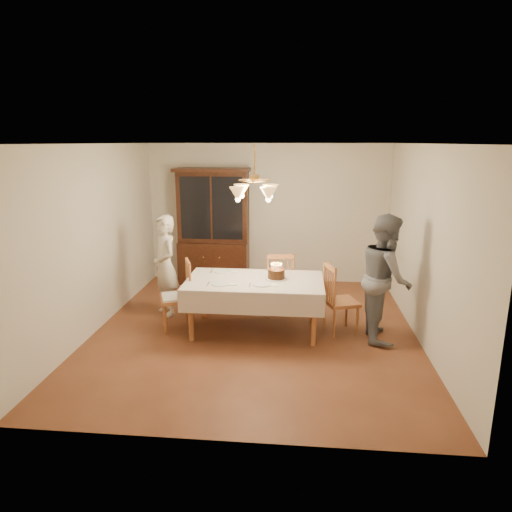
# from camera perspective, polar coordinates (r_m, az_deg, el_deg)

# --- Properties ---
(ground) EXTENTS (5.00, 5.00, 0.00)m
(ground) POSITION_cam_1_polar(r_m,az_deg,el_deg) (6.61, -0.17, -9.29)
(ground) COLOR brown
(ground) RESTS_ON ground
(room_shell) EXTENTS (5.00, 5.00, 5.00)m
(room_shell) POSITION_cam_1_polar(r_m,az_deg,el_deg) (6.16, -0.18, 4.35)
(room_shell) COLOR white
(room_shell) RESTS_ON ground
(dining_table) EXTENTS (1.90, 1.10, 0.76)m
(dining_table) POSITION_cam_1_polar(r_m,az_deg,el_deg) (6.37, -0.17, -3.64)
(dining_table) COLOR #9A542C
(dining_table) RESTS_ON ground
(china_hutch) EXTENTS (1.38, 0.54, 2.16)m
(china_hutch) POSITION_cam_1_polar(r_m,az_deg,el_deg) (8.59, -5.32, 3.42)
(china_hutch) COLOR black
(china_hutch) RESTS_ON ground
(chair_far_side) EXTENTS (0.50, 0.49, 1.00)m
(chair_far_side) POSITION_cam_1_polar(r_m,az_deg,el_deg) (7.08, 2.89, -3.85)
(chair_far_side) COLOR #9A542C
(chair_far_side) RESTS_ON ground
(chair_left_end) EXTENTS (0.55, 0.56, 1.00)m
(chair_left_end) POSITION_cam_1_polar(r_m,az_deg,el_deg) (6.62, -9.90, -5.25)
(chair_left_end) COLOR #9A542C
(chair_left_end) RESTS_ON ground
(chair_right_end) EXTENTS (0.54, 0.55, 1.00)m
(chair_right_end) POSITION_cam_1_polar(r_m,az_deg,el_deg) (6.50, 10.50, -5.75)
(chair_right_end) COLOR #9A542C
(chair_right_end) RESTS_ON ground
(elderly_woman) EXTENTS (0.63, 0.68, 1.56)m
(elderly_woman) POSITION_cam_1_polar(r_m,az_deg,el_deg) (7.12, -11.27, -1.19)
(elderly_woman) COLOR beige
(elderly_woman) RESTS_ON ground
(adult_in_grey) EXTENTS (0.66, 0.84, 1.72)m
(adult_in_grey) POSITION_cam_1_polar(r_m,az_deg,el_deg) (6.35, 15.88, -2.61)
(adult_in_grey) COLOR slate
(adult_in_grey) RESTS_ON ground
(birthday_cake) EXTENTS (0.30, 0.30, 0.22)m
(birthday_cake) POSITION_cam_1_polar(r_m,az_deg,el_deg) (6.37, 2.55, -2.29)
(birthday_cake) COLOR white
(birthday_cake) RESTS_ON dining_table
(place_setting_near_left) EXTENTS (0.40, 0.25, 0.02)m
(place_setting_near_left) POSITION_cam_1_polar(r_m,az_deg,el_deg) (6.17, -4.33, -3.47)
(place_setting_near_left) COLOR white
(place_setting_near_left) RESTS_ON dining_table
(place_setting_near_right) EXTENTS (0.38, 0.23, 0.02)m
(place_setting_near_right) POSITION_cam_1_polar(r_m,az_deg,el_deg) (6.12, 0.84, -3.58)
(place_setting_near_right) COLOR white
(place_setting_near_right) RESTS_ON dining_table
(place_setting_far_left) EXTENTS (0.40, 0.25, 0.02)m
(place_setting_far_left) POSITION_cam_1_polar(r_m,az_deg,el_deg) (6.74, -4.07, -1.94)
(place_setting_far_left) COLOR white
(place_setting_far_left) RESTS_ON dining_table
(chandelier) EXTENTS (0.62, 0.62, 0.73)m
(chandelier) POSITION_cam_1_polar(r_m,az_deg,el_deg) (6.10, -0.18, 8.01)
(chandelier) COLOR #BF8C3F
(chandelier) RESTS_ON ground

